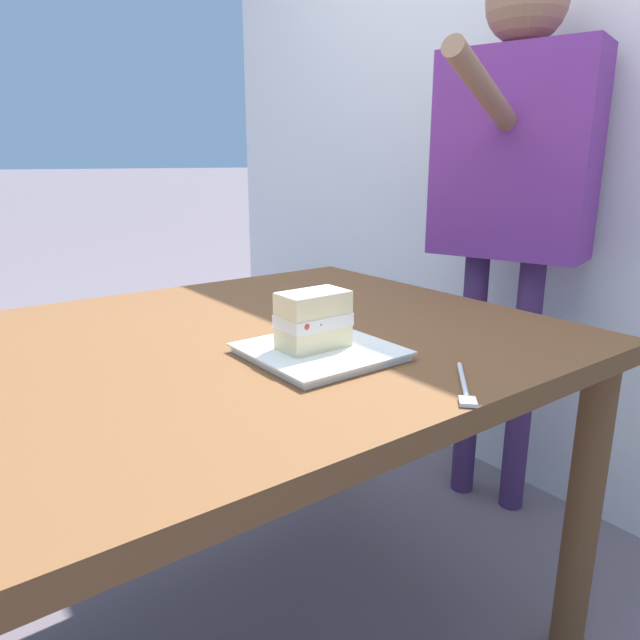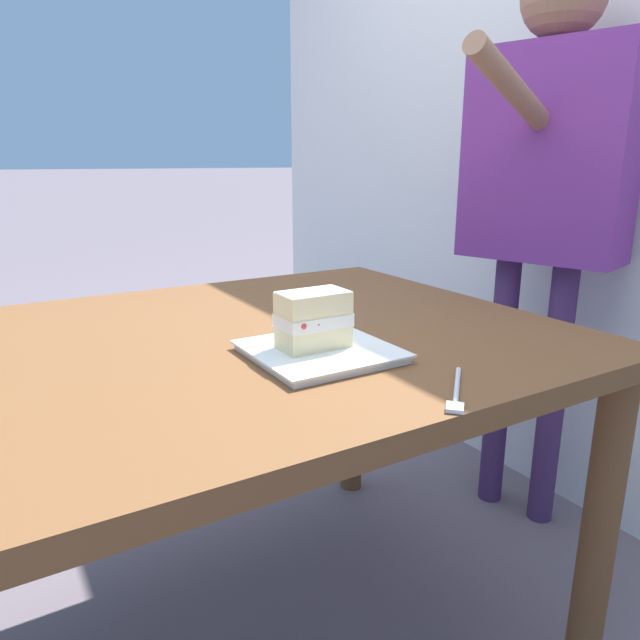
# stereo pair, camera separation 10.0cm
# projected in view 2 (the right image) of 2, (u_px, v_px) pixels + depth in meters

# --- Properties ---
(patio_table) EXTENTS (1.40, 1.00, 0.74)m
(patio_table) POSITION_uv_depth(u_px,v_px,m) (209.00, 385.00, 1.13)
(patio_table) COLOR brown
(patio_table) RESTS_ON ground
(dessert_plate) EXTENTS (0.24, 0.24, 0.02)m
(dessert_plate) POSITION_uv_depth(u_px,v_px,m) (320.00, 352.00, 1.01)
(dessert_plate) COLOR white
(dessert_plate) RESTS_ON patio_table
(cake_slice) EXTENTS (0.12, 0.08, 0.10)m
(cake_slice) POSITION_uv_depth(u_px,v_px,m) (313.00, 320.00, 1.00)
(cake_slice) COLOR beige
(cake_slice) RESTS_ON dessert_plate
(dessert_fork) EXTENTS (0.13, 0.13, 0.01)m
(dessert_fork) POSITION_uv_depth(u_px,v_px,m) (456.00, 392.00, 0.85)
(dessert_fork) COLOR silver
(dessert_fork) RESTS_ON patio_table
(diner_person) EXTENTS (0.60, 0.47, 1.58)m
(diner_person) POSITION_uv_depth(u_px,v_px,m) (547.00, 166.00, 1.58)
(diner_person) COLOR #452855
(diner_person) RESTS_ON ground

